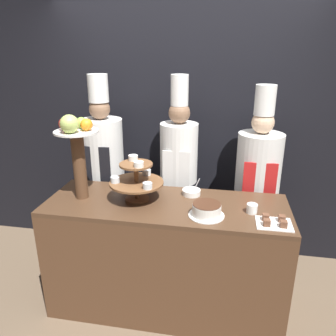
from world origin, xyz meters
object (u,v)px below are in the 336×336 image
object	(u,v)px
fruit_pedestal	(76,145)
cake_round	(207,210)
chef_left	(103,165)
chef_center_left	(179,170)
chef_center_right	(257,180)
cup_white	(252,209)
tiered_stand	(136,179)
cake_square_tray	(274,222)
serving_bowl_far	(191,192)

from	to	relation	value
fruit_pedestal	cake_round	distance (m)	1.08
fruit_pedestal	chef_left	xyz separation A→B (m)	(-0.04, 0.61, -0.38)
chef_center_left	chef_center_right	distance (m)	0.71
cup_white	fruit_pedestal	bearing A→B (deg)	178.87
tiered_stand	cake_round	bearing A→B (deg)	-17.14
cake_square_tray	serving_bowl_far	distance (m)	0.71
cake_square_tray	chef_left	distance (m)	1.68
chef_center_left	chef_center_right	bearing A→B (deg)	-0.00
fruit_pedestal	chef_center_left	bearing A→B (deg)	41.64
serving_bowl_far	fruit_pedestal	bearing A→B (deg)	-166.05
serving_bowl_far	chef_center_left	size ratio (longest dim) A/B	0.08
fruit_pedestal	chef_left	distance (m)	0.72
tiered_stand	chef_center_left	bearing A→B (deg)	66.85
cake_round	cup_white	xyz separation A→B (m)	(0.32, 0.10, -0.01)
cup_white	cake_square_tray	size ratio (longest dim) A/B	0.32
tiered_stand	chef_left	size ratio (longest dim) A/B	0.22
fruit_pedestal	chef_center_right	bearing A→B (deg)	23.58
cake_square_tray	chef_center_left	size ratio (longest dim) A/B	0.13
cake_round	serving_bowl_far	bearing A→B (deg)	112.99
cake_round	chef_left	size ratio (longest dim) A/B	0.14
cup_white	cake_round	bearing A→B (deg)	-162.19
cake_round	chef_left	distance (m)	1.27
cup_white	chef_center_left	bearing A→B (deg)	134.53
fruit_pedestal	chef_center_left	xyz separation A→B (m)	(0.69, 0.61, -0.38)
chef_center_right	cake_square_tray	bearing A→B (deg)	-86.14
tiered_stand	serving_bowl_far	world-z (taller)	tiered_stand
serving_bowl_far	chef_center_left	world-z (taller)	chef_center_left
serving_bowl_far	cake_round	bearing A→B (deg)	-67.01
chef_center_right	fruit_pedestal	bearing A→B (deg)	-156.42
chef_left	chef_center_left	bearing A→B (deg)	0.00
cake_square_tray	serving_bowl_far	size ratio (longest dim) A/B	1.61
tiered_stand	cup_white	size ratio (longest dim) A/B	5.43
cake_square_tray	cup_white	bearing A→B (deg)	134.43
fruit_pedestal	cake_round	world-z (taller)	fruit_pedestal
chef_left	chef_center_right	xyz separation A→B (m)	(1.44, -0.00, -0.05)
cake_round	cake_square_tray	size ratio (longest dim) A/B	1.07
tiered_stand	chef_center_left	distance (m)	0.63
fruit_pedestal	serving_bowl_far	xyz separation A→B (m)	(0.85, 0.21, -0.41)
fruit_pedestal	cake_round	xyz separation A→B (m)	(0.99, -0.13, -0.39)
cake_round	cup_white	size ratio (longest dim) A/B	3.31
cake_square_tray	tiered_stand	bearing A→B (deg)	168.29
tiered_stand	cup_white	xyz separation A→B (m)	(0.87, -0.07, -0.14)
cake_round	chef_center_right	size ratio (longest dim) A/B	0.14
cup_white	chef_center_right	bearing A→B (deg)	82.31
serving_bowl_far	chef_center_left	distance (m)	0.43
cup_white	chef_center_right	xyz separation A→B (m)	(0.09, 0.64, -0.03)
cake_square_tray	chef_center_right	bearing A→B (deg)	93.86
serving_bowl_far	chef_center_right	bearing A→B (deg)	36.07
tiered_stand	chef_left	world-z (taller)	chef_left
cake_round	cake_square_tray	bearing A→B (deg)	-4.88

